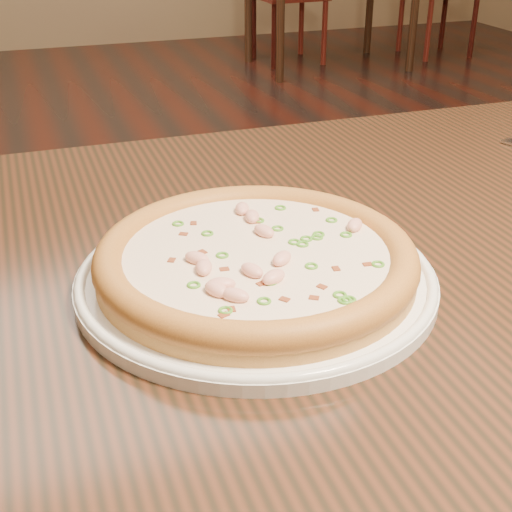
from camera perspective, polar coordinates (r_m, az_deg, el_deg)
name	(u,v)px	position (r m, az deg, el deg)	size (l,w,h in m)	color
ground	(299,440)	(1.61, 3.49, -14.47)	(9.00, 9.00, 0.00)	black
hero_table	(344,323)	(0.79, 7.08, -5.38)	(1.20, 0.80, 0.75)	black
plate	(256,277)	(0.65, 0.00, -1.65)	(0.33, 0.33, 0.02)	white
pizza	(256,259)	(0.65, 0.00, -0.24)	(0.29, 0.29, 0.03)	#BC9447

